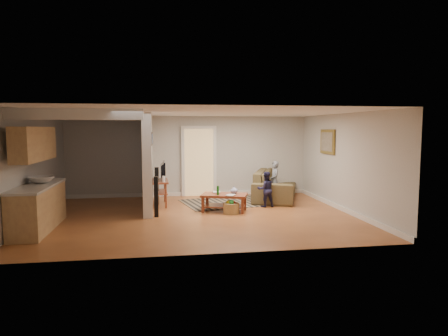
{
  "coord_description": "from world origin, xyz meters",
  "views": [
    {
      "loc": [
        -0.86,
        -9.52,
        2.11
      ],
      "look_at": [
        0.73,
        0.59,
        1.1
      ],
      "focal_mm": 32.0,
      "sensor_mm": 36.0,
      "label": 1
    }
  ],
  "objects_px": {
    "speaker_right": "(157,186)",
    "tv_console": "(161,182)",
    "coffee_table": "(225,198)",
    "child": "(274,200)",
    "sofa": "(276,198)",
    "toddler": "(266,207)",
    "speaker_left": "(156,197)",
    "toy_basket": "(231,208)"
  },
  "relations": [
    {
      "from": "speaker_right",
      "to": "tv_console",
      "type": "bearing_deg",
      "value": -25.06
    },
    {
      "from": "coffee_table",
      "to": "child",
      "type": "distance_m",
      "value": 2.17
    },
    {
      "from": "sofa",
      "to": "toddler",
      "type": "xyz_separation_m",
      "value": [
        -0.7,
        -1.38,
        0.0
      ]
    },
    {
      "from": "speaker_left",
      "to": "speaker_right",
      "type": "height_order",
      "value": "speaker_right"
    },
    {
      "from": "sofa",
      "to": "speaker_right",
      "type": "relative_size",
      "value": 2.79
    },
    {
      "from": "speaker_left",
      "to": "toy_basket",
      "type": "xyz_separation_m",
      "value": [
        1.84,
        0.09,
        -0.34
      ]
    },
    {
      "from": "speaker_left",
      "to": "coffee_table",
      "type": "bearing_deg",
      "value": 18.74
    },
    {
      "from": "toy_basket",
      "to": "child",
      "type": "distance_m",
      "value": 2.27
    },
    {
      "from": "tv_console",
      "to": "speaker_left",
      "type": "relative_size",
      "value": 1.14
    },
    {
      "from": "speaker_left",
      "to": "toddler",
      "type": "height_order",
      "value": "speaker_left"
    },
    {
      "from": "coffee_table",
      "to": "toy_basket",
      "type": "relative_size",
      "value": 3.21
    },
    {
      "from": "toy_basket",
      "to": "child",
      "type": "xyz_separation_m",
      "value": [
        1.58,
        1.62,
        -0.15
      ]
    },
    {
      "from": "sofa",
      "to": "tv_console",
      "type": "distance_m",
      "value": 3.62
    },
    {
      "from": "sofa",
      "to": "speaker_left",
      "type": "distance_m",
      "value": 4.23
    },
    {
      "from": "coffee_table",
      "to": "toy_basket",
      "type": "height_order",
      "value": "coffee_table"
    },
    {
      "from": "toy_basket",
      "to": "child",
      "type": "height_order",
      "value": "child"
    },
    {
      "from": "tv_console",
      "to": "sofa",
      "type": "bearing_deg",
      "value": 9.5
    },
    {
      "from": "child",
      "to": "speaker_right",
      "type": "bearing_deg",
      "value": -86.0
    },
    {
      "from": "coffee_table",
      "to": "speaker_left",
      "type": "height_order",
      "value": "speaker_left"
    },
    {
      "from": "speaker_right",
      "to": "toy_basket",
      "type": "height_order",
      "value": "speaker_right"
    },
    {
      "from": "sofa",
      "to": "coffee_table",
      "type": "relative_size",
      "value": 2.27
    },
    {
      "from": "tv_console",
      "to": "toddler",
      "type": "height_order",
      "value": "tv_console"
    },
    {
      "from": "tv_console",
      "to": "child",
      "type": "distance_m",
      "value": 3.38
    },
    {
      "from": "speaker_right",
      "to": "child",
      "type": "xyz_separation_m",
      "value": [
        3.42,
        0.16,
        -0.53
      ]
    },
    {
      "from": "coffee_table",
      "to": "child",
      "type": "bearing_deg",
      "value": 37.77
    },
    {
      "from": "speaker_left",
      "to": "child",
      "type": "xyz_separation_m",
      "value": [
        3.42,
        1.71,
        -0.49
      ]
    },
    {
      "from": "speaker_left",
      "to": "toddler",
      "type": "xyz_separation_m",
      "value": [
        2.9,
        0.78,
        -0.49
      ]
    },
    {
      "from": "speaker_left",
      "to": "speaker_right",
      "type": "xyz_separation_m",
      "value": [
        0.0,
        1.55,
        0.04
      ]
    },
    {
      "from": "sofa",
      "to": "child",
      "type": "relative_size",
      "value": 2.52
    },
    {
      "from": "child",
      "to": "coffee_table",
      "type": "bearing_deg",
      "value": -50.89
    },
    {
      "from": "tv_console",
      "to": "speaker_left",
      "type": "bearing_deg",
      "value": -95.41
    },
    {
      "from": "speaker_left",
      "to": "child",
      "type": "bearing_deg",
      "value": 32.26
    },
    {
      "from": "coffee_table",
      "to": "toy_basket",
      "type": "bearing_deg",
      "value": -70.67
    },
    {
      "from": "sofa",
      "to": "speaker_right",
      "type": "height_order",
      "value": "speaker_right"
    },
    {
      "from": "coffee_table",
      "to": "child",
      "type": "relative_size",
      "value": 1.11
    },
    {
      "from": "speaker_right",
      "to": "toy_basket",
      "type": "relative_size",
      "value": 2.61
    },
    {
      "from": "toddler",
      "to": "toy_basket",
      "type": "bearing_deg",
      "value": 29.35
    },
    {
      "from": "speaker_left",
      "to": "sofa",
      "type": "bearing_deg",
      "value": 36.7
    },
    {
      "from": "tv_console",
      "to": "child",
      "type": "relative_size",
      "value": 0.96
    },
    {
      "from": "toddler",
      "to": "coffee_table",
      "type": "bearing_deg",
      "value": 14.47
    },
    {
      "from": "speaker_left",
      "to": "toy_basket",
      "type": "distance_m",
      "value": 1.87
    },
    {
      "from": "coffee_table",
      "to": "tv_console",
      "type": "xyz_separation_m",
      "value": [
        -1.63,
        1.09,
        0.28
      ]
    }
  ]
}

